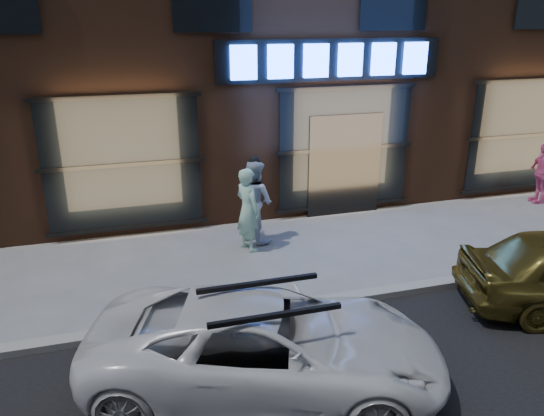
% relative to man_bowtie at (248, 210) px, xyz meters
% --- Properties ---
extents(ground, '(90.00, 90.00, 0.00)m').
position_rel_man_bowtie_xyz_m(ground, '(2.69, -2.52, -0.86)').
color(ground, slate).
rests_on(ground, ground).
extents(curb, '(60.00, 0.25, 0.12)m').
position_rel_man_bowtie_xyz_m(curb, '(2.69, -2.52, -0.80)').
color(curb, gray).
rests_on(curb, ground).
extents(man_bowtie, '(0.63, 0.74, 1.73)m').
position_rel_man_bowtie_xyz_m(man_bowtie, '(0.00, 0.00, 0.00)').
color(man_bowtie, '#ABE1CC').
rests_on(man_bowtie, ground).
extents(man_cap, '(0.99, 1.07, 1.76)m').
position_rel_man_bowtie_xyz_m(man_cap, '(0.25, 0.44, 0.02)').
color(man_cap, silver).
rests_on(man_cap, ground).
extents(passerby, '(0.55, 0.96, 1.55)m').
position_rel_man_bowtie_xyz_m(passerby, '(7.81, 0.74, -0.09)').
color(passerby, pink).
rests_on(passerby, ground).
extents(white_suv, '(4.91, 3.41, 1.25)m').
position_rel_man_bowtie_xyz_m(white_suv, '(-0.80, -4.21, -0.24)').
color(white_suv, silver).
rests_on(white_suv, ground).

